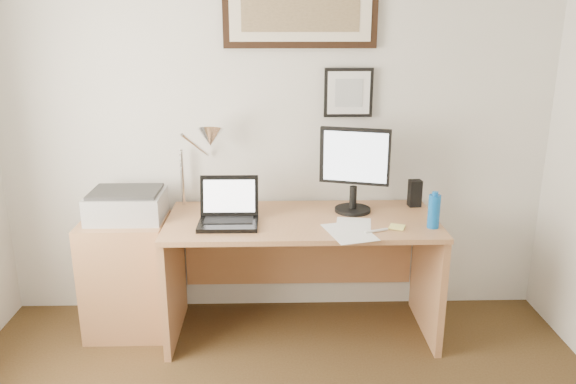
{
  "coord_description": "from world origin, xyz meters",
  "views": [
    {
      "loc": [
        -0.02,
        -1.5,
        1.87
      ],
      "look_at": [
        0.06,
        1.43,
        0.98
      ],
      "focal_mm": 35.0,
      "sensor_mm": 36.0,
      "label": 1
    }
  ],
  "objects_px": {
    "desk": "(301,250)",
    "lcd_monitor": "(354,166)",
    "side_cabinet": "(128,276)",
    "book": "(201,221)",
    "printer": "(127,205)",
    "laptop": "(229,214)",
    "water_bottle": "(434,211)"
  },
  "relations": [
    {
      "from": "desk",
      "to": "lcd_monitor",
      "type": "relative_size",
      "value": 3.08
    },
    {
      "from": "side_cabinet",
      "to": "book",
      "type": "height_order",
      "value": "book"
    },
    {
      "from": "side_cabinet",
      "to": "desk",
      "type": "distance_m",
      "value": 1.08
    },
    {
      "from": "desk",
      "to": "printer",
      "type": "distance_m",
      "value": 1.09
    },
    {
      "from": "desk",
      "to": "laptop",
      "type": "xyz_separation_m",
      "value": [
        -0.43,
        -0.15,
        0.29
      ]
    },
    {
      "from": "printer",
      "to": "lcd_monitor",
      "type": "bearing_deg",
      "value": 1.38
    },
    {
      "from": "laptop",
      "to": "lcd_monitor",
      "type": "bearing_deg",
      "value": 13.76
    },
    {
      "from": "laptop",
      "to": "printer",
      "type": "relative_size",
      "value": 0.78
    },
    {
      "from": "side_cabinet",
      "to": "lcd_monitor",
      "type": "distance_m",
      "value": 1.55
    },
    {
      "from": "laptop",
      "to": "printer",
      "type": "height_order",
      "value": "laptop"
    },
    {
      "from": "side_cabinet",
      "to": "desk",
      "type": "xyz_separation_m",
      "value": [
        1.07,
        0.04,
        0.15
      ]
    },
    {
      "from": "side_cabinet",
      "to": "book",
      "type": "distance_m",
      "value": 0.63
    },
    {
      "from": "book",
      "to": "printer",
      "type": "bearing_deg",
      "value": 163.2
    },
    {
      "from": "side_cabinet",
      "to": "desk",
      "type": "height_order",
      "value": "desk"
    },
    {
      "from": "desk",
      "to": "lcd_monitor",
      "type": "bearing_deg",
      "value": 6.52
    },
    {
      "from": "desk",
      "to": "laptop",
      "type": "relative_size",
      "value": 4.68
    },
    {
      "from": "laptop",
      "to": "printer",
      "type": "bearing_deg",
      "value": 166.44
    },
    {
      "from": "book",
      "to": "side_cabinet",
      "type": "bearing_deg",
      "value": 168.29
    },
    {
      "from": "lcd_monitor",
      "to": "side_cabinet",
      "type": "bearing_deg",
      "value": -177.04
    },
    {
      "from": "laptop",
      "to": "printer",
      "type": "distance_m",
      "value": 0.64
    },
    {
      "from": "side_cabinet",
      "to": "printer",
      "type": "relative_size",
      "value": 1.66
    },
    {
      "from": "side_cabinet",
      "to": "lcd_monitor",
      "type": "xyz_separation_m",
      "value": [
        1.39,
        0.07,
        0.68
      ]
    },
    {
      "from": "laptop",
      "to": "lcd_monitor",
      "type": "height_order",
      "value": "lcd_monitor"
    },
    {
      "from": "desk",
      "to": "printer",
      "type": "bearing_deg",
      "value": 179.8
    },
    {
      "from": "lcd_monitor",
      "to": "printer",
      "type": "distance_m",
      "value": 1.39
    },
    {
      "from": "lcd_monitor",
      "to": "book",
      "type": "bearing_deg",
      "value": -169.33
    },
    {
      "from": "lcd_monitor",
      "to": "printer",
      "type": "xyz_separation_m",
      "value": [
        -1.37,
        -0.03,
        -0.22
      ]
    },
    {
      "from": "book",
      "to": "lcd_monitor",
      "type": "xyz_separation_m",
      "value": [
        0.91,
        0.17,
        0.28
      ]
    },
    {
      "from": "side_cabinet",
      "to": "book",
      "type": "xyz_separation_m",
      "value": [
        0.48,
        -0.1,
        0.39
      ]
    },
    {
      "from": "printer",
      "to": "book",
      "type": "bearing_deg",
      "value": -16.8
    },
    {
      "from": "water_bottle",
      "to": "book",
      "type": "height_order",
      "value": "water_bottle"
    },
    {
      "from": "lcd_monitor",
      "to": "laptop",
      "type": "bearing_deg",
      "value": -166.24
    }
  ]
}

